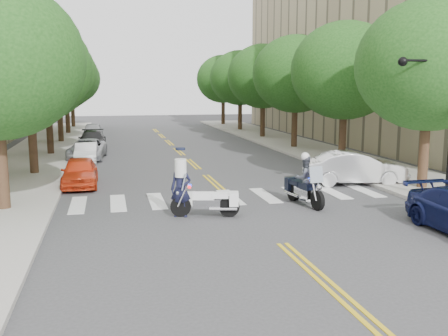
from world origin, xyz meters
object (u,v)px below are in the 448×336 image
object	(u,v)px
officer_standing	(181,189)
convertible	(355,168)
motorcycle_police	(304,182)
motorcycle_parked	(211,201)

from	to	relation	value
officer_standing	convertible	distance (m)	9.87
motorcycle_police	officer_standing	distance (m)	5.03
motorcycle_police	motorcycle_parked	distance (m)	4.07
motorcycle_police	officer_standing	xyz separation A→B (m)	(-4.98, -0.72, 0.08)
motorcycle_parked	convertible	world-z (taller)	motorcycle_parked
motorcycle_parked	convertible	xyz separation A→B (m)	(7.92, 4.36, 0.23)
motorcycle_police	motorcycle_parked	bearing A→B (deg)	4.88
motorcycle_parked	officer_standing	distance (m)	1.17
motorcycle_police	convertible	distance (m)	5.23
motorcycle_police	motorcycle_parked	xyz separation A→B (m)	(-3.93, -0.98, -0.37)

